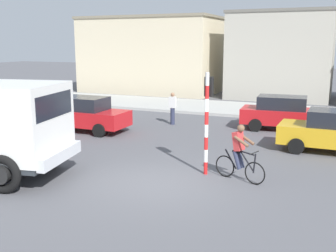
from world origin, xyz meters
The scene contains 10 objects.
ground_plane centered at (0.00, 0.00, 0.00)m, with size 120.00×120.00×0.00m, color #56565B.
sidewalk_far centered at (0.00, 13.98, 0.08)m, with size 80.00×5.00×0.16m, color #ADADA8.
cyclist centered at (2.09, 1.22, 0.86)m, with size 1.65×0.70×1.72m.
traffic_light_pole centered at (0.98, 1.48, 2.07)m, with size 0.24×0.43×3.20m.
car_red_near centered at (2.28, 9.23, 0.82)m, with size 4.10×2.08×1.60m.
car_white_mid centered at (-6.20, 5.28, 0.82)m, with size 4.02×1.91×1.60m.
car_far_side centered at (4.63, 5.80, 0.82)m, with size 4.04×1.95×1.60m.
pedestrian_near_kerb centered at (-3.05, 8.34, 0.85)m, with size 0.34×0.22×1.62m.
building_corner_left centered at (-10.14, 21.65, 3.06)m, with size 11.16×8.01×6.11m.
building_mid_block centered at (0.35, 21.15, 3.15)m, with size 7.32×6.14×6.29m.
Camera 1 is at (4.77, -10.40, 4.09)m, focal length 43.72 mm.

